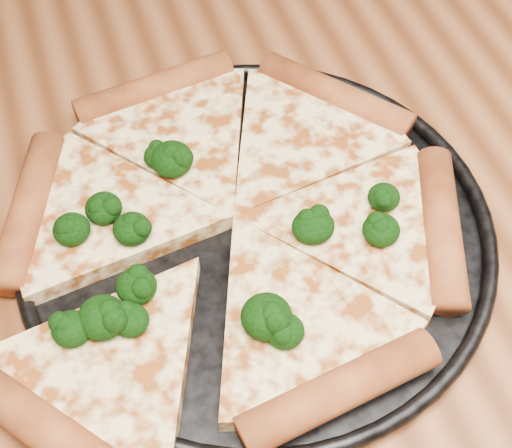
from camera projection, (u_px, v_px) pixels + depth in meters
name	position (u px, v px, depth m)	size (l,w,h in m)	color
dining_table	(352.00, 357.00, 0.58)	(1.20, 0.90, 0.75)	brown
pizza_pan	(256.00, 231.00, 0.52)	(0.33, 0.33, 0.02)	black
pizza	(228.00, 225.00, 0.51)	(0.36, 0.34, 0.03)	#FFE39C
broccoli_florets	(200.00, 252.00, 0.49)	(0.25, 0.18, 0.02)	black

